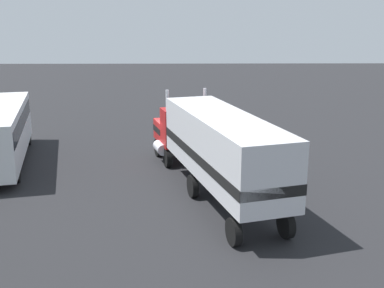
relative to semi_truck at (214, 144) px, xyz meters
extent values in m
plane|color=#232326|center=(5.94, 2.10, -2.52)|extent=(120.00, 120.00, 0.00)
cube|color=silver|center=(3.21, -1.40, -2.52)|extent=(4.26, 1.43, 0.01)
cube|color=silver|center=(2.85, -4.04, -2.52)|extent=(4.23, 1.54, 0.01)
cube|color=#B21919|center=(6.56, 1.91, -0.82)|extent=(2.43, 2.90, 1.20)
cube|color=#B21919|center=(5.03, 1.46, -0.32)|extent=(2.05, 2.79, 2.20)
cube|color=silver|center=(7.47, 2.18, -0.82)|extent=(0.67, 2.04, 1.08)
cube|color=black|center=(6.56, 1.91, -0.76)|extent=(2.44, 2.94, 0.36)
cylinder|color=silver|center=(4.19, 2.36, 0.28)|extent=(0.18, 0.18, 3.40)
cylinder|color=silver|center=(4.81, 0.25, 0.28)|extent=(0.18, 0.18, 3.40)
cube|color=silver|center=(-1.07, -0.32, 0.23)|extent=(10.81, 5.44, 2.80)
cube|color=black|center=(-1.07, -0.32, -0.19)|extent=(10.82, 5.48, 0.44)
cylinder|color=silver|center=(5.07, 2.83, -1.57)|extent=(1.43, 0.98, 0.64)
cylinder|color=black|center=(6.54, 3.05, -1.97)|extent=(1.14, 0.60, 1.10)
cylinder|color=black|center=(7.16, 0.94, -1.97)|extent=(1.14, 0.60, 1.10)
cylinder|color=black|center=(4.34, 2.41, -1.97)|extent=(1.14, 0.60, 1.10)
cylinder|color=black|center=(4.95, 0.29, -1.97)|extent=(1.14, 0.60, 1.10)
cylinder|color=black|center=(-0.42, 1.02, -1.97)|extent=(1.14, 0.60, 1.10)
cylinder|color=black|center=(0.20, -1.09, -1.97)|extent=(1.14, 0.60, 1.10)
cylinder|color=black|center=(-5.45, -0.45, -1.97)|extent=(1.14, 0.60, 1.10)
cylinder|color=black|center=(-4.84, -2.57, -1.97)|extent=(1.14, 0.60, 1.10)
cylinder|color=#2D3347|center=(2.68, -1.52, -2.11)|extent=(0.18, 0.18, 0.82)
cylinder|color=#2D3347|center=(2.81, -1.46, -2.11)|extent=(0.18, 0.18, 0.82)
cylinder|color=gray|center=(2.75, -1.49, -1.41)|extent=(0.34, 0.34, 0.58)
sphere|color=tan|center=(2.75, -1.49, -1.01)|extent=(0.23, 0.23, 0.23)
cube|color=black|center=(2.83, -1.67, -1.39)|extent=(0.30, 0.25, 0.36)
cube|color=silver|center=(5.14, 12.13, -0.57)|extent=(11.29, 5.03, 2.90)
cylinder|color=black|center=(9.39, 11.99, -2.02)|extent=(1.04, 0.50, 1.00)
cylinder|color=black|center=(1.80, 10.18, -2.02)|extent=(1.04, 0.50, 1.00)
camera|label=1|loc=(-22.01, 1.36, 5.94)|focal=44.70mm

